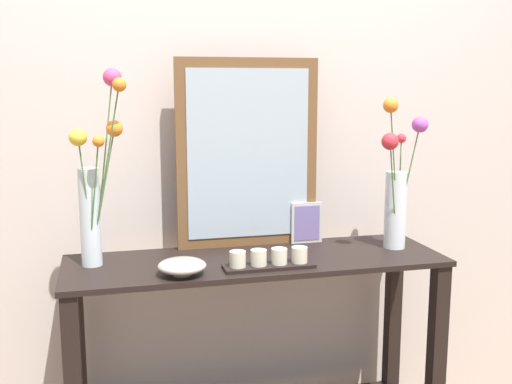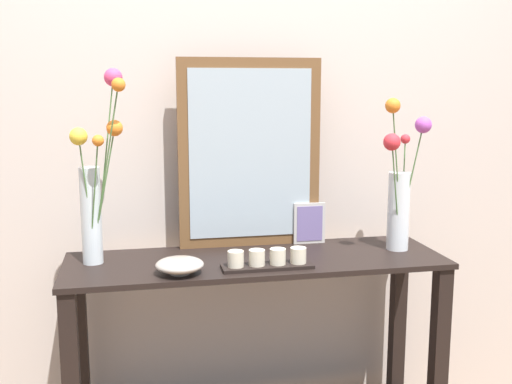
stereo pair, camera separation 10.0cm
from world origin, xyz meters
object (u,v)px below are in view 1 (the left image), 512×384
tall_vase_left (94,185)px  candle_tray (269,260)px  vase_right (397,190)px  decorative_bowl (182,266)px  mirror_leaning (248,154)px  picture_frame_small (307,223)px  console_table (256,346)px

tall_vase_left → candle_tray: tall_vase_left is taller
vase_right → tall_vase_left: bearing=177.8°
vase_right → decorative_bowl: 0.88m
tall_vase_left → decorative_bowl: tall_vase_left is taller
candle_tray → tall_vase_left: bearing=163.5°
mirror_leaning → picture_frame_small: (0.24, -0.02, -0.28)m
console_table → picture_frame_small: (0.25, 0.17, 0.43)m
mirror_leaning → tall_vase_left: bearing=-165.8°
tall_vase_left → picture_frame_small: 0.85m
console_table → candle_tray: bearing=-83.9°
decorative_bowl → mirror_leaning: bearing=46.9°
candle_tray → console_table: bearing=96.1°
picture_frame_small → candle_tray: bearing=-128.8°
picture_frame_small → decorative_bowl: picture_frame_small is taller
candle_tray → vase_right: bearing=13.3°
mirror_leaning → decorative_bowl: mirror_leaning is taller
tall_vase_left → console_table: bearing=-4.2°
console_table → candle_tray: 0.39m
vase_right → picture_frame_small: size_ratio=3.54×
mirror_leaning → vase_right: mirror_leaning is taller
mirror_leaning → vase_right: bearing=-19.2°
candle_tray → picture_frame_small: bearing=51.2°
mirror_leaning → decorative_bowl: (-0.30, -0.32, -0.33)m
tall_vase_left → vase_right: bearing=-2.2°
mirror_leaning → candle_tray: 0.46m
vase_right → decorative_bowl: vase_right is taller
decorative_bowl → picture_frame_small: bearing=29.3°
picture_frame_small → decorative_bowl: size_ratio=1.01×
console_table → tall_vase_left: bearing=175.8°
console_table → vase_right: vase_right is taller
mirror_leaning → tall_vase_left: mirror_leaning is taller
tall_vase_left → decorative_bowl: (0.27, -0.18, -0.26)m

